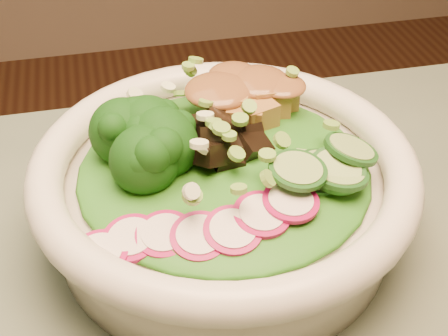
{
  "coord_description": "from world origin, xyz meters",
  "views": [
    {
      "loc": [
        -0.04,
        -0.21,
        1.12
      ],
      "look_at": [
        0.05,
        0.17,
        0.82
      ],
      "focal_mm": 50.0,
      "sensor_mm": 36.0,
      "label": 1
    }
  ],
  "objects": [
    {
      "name": "tofu_cubes",
      "position": [
        0.07,
        0.24,
        0.83
      ],
      "size": [
        0.12,
        0.1,
        0.04
      ],
      "primitive_type": null,
      "rotation": [
        0.0,
        0.0,
        -0.37
      ],
      "color": "#A56E37",
      "rests_on": "salad_bowl"
    },
    {
      "name": "scallion_garnish",
      "position": [
        0.05,
        0.17,
        0.85
      ],
      "size": [
        0.22,
        0.22,
        0.03
      ],
      "primitive_type": null,
      "color": "#6FA53A",
      "rests_on": "salad_bowl"
    },
    {
      "name": "peanut_sauce",
      "position": [
        0.07,
        0.24,
        0.85
      ],
      "size": [
        0.08,
        0.06,
        0.02
      ],
      "primitive_type": "ellipsoid",
      "color": "brown",
      "rests_on": "tofu_cubes"
    },
    {
      "name": "salad_bowl",
      "position": [
        0.05,
        0.17,
        0.79
      ],
      "size": [
        0.31,
        0.31,
        0.08
      ],
      "rotation": [
        0.0,
        0.0,
        -0.37
      ],
      "color": "silver",
      "rests_on": "dining_table"
    },
    {
      "name": "mushroom_heap",
      "position": [
        0.05,
        0.19,
        0.83
      ],
      "size": [
        0.1,
        0.1,
        0.05
      ],
      "primitive_type": null,
      "rotation": [
        0.0,
        0.0,
        -0.37
      ],
      "color": "black",
      "rests_on": "salad_bowl"
    },
    {
      "name": "cucumber_slices",
      "position": [
        0.12,
        0.15,
        0.83
      ],
      "size": [
        0.1,
        0.1,
        0.04
      ],
      "primitive_type": null,
      "rotation": [
        0.0,
        0.0,
        -0.37
      ],
      "color": "#88A75D",
      "rests_on": "salad_bowl"
    },
    {
      "name": "broccoli_florets",
      "position": [
        -0.02,
        0.2,
        0.84
      ],
      "size": [
        0.11,
        0.11,
        0.05
      ],
      "primitive_type": null,
      "rotation": [
        0.0,
        0.0,
        -0.37
      ],
      "color": "black",
      "rests_on": "salad_bowl"
    },
    {
      "name": "lettuce_bed",
      "position": [
        0.05,
        0.17,
        0.82
      ],
      "size": [
        0.23,
        0.23,
        0.03
      ],
      "primitive_type": "ellipsoid",
      "color": "#216615",
      "rests_on": "salad_bowl"
    },
    {
      "name": "radish_slices",
      "position": [
        0.02,
        0.1,
        0.82
      ],
      "size": [
        0.13,
        0.09,
        0.02
      ],
      "primitive_type": null,
      "rotation": [
        0.0,
        0.0,
        -0.37
      ],
      "color": "#980B49",
      "rests_on": "salad_bowl"
    }
  ]
}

